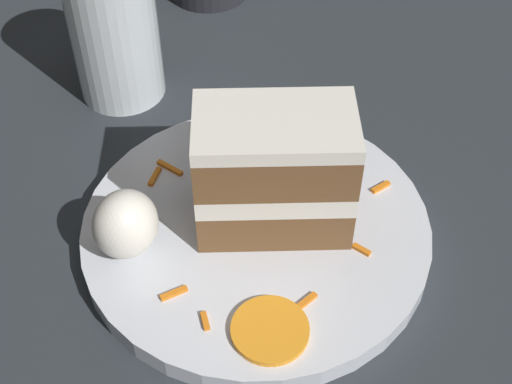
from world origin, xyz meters
TOP-DOWN VIEW (x-y plane):
  - ground_plane at (0.00, 0.00)m, footprint 6.00×6.00m
  - dining_table at (0.00, 0.00)m, footprint 1.35×1.07m
  - plate at (-0.01, -0.02)m, footprint 0.26×0.26m
  - cake_slice at (-0.02, -0.01)m, footprint 0.12×0.13m
  - cream_dollop at (0.06, -0.07)m, footprint 0.05×0.04m
  - orange_garnish at (0.06, 0.05)m, footprint 0.05×0.05m
  - carrot_shreds_scatter at (0.00, -0.02)m, footprint 0.19×0.19m
  - drinking_glass at (-0.08, -0.22)m, footprint 0.08×0.08m

SIDE VIEW (x-z plane):
  - ground_plane at x=0.00m, z-range 0.00..0.00m
  - dining_table at x=0.00m, z-range 0.00..0.02m
  - plate at x=-0.01m, z-range 0.02..0.04m
  - carrot_shreds_scatter at x=0.00m, z-range 0.04..0.04m
  - orange_garnish at x=0.06m, z-range 0.04..0.04m
  - cream_dollop at x=0.06m, z-range 0.04..0.09m
  - drinking_glass at x=-0.08m, z-range 0.01..0.14m
  - cake_slice at x=-0.02m, z-range 0.04..0.14m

